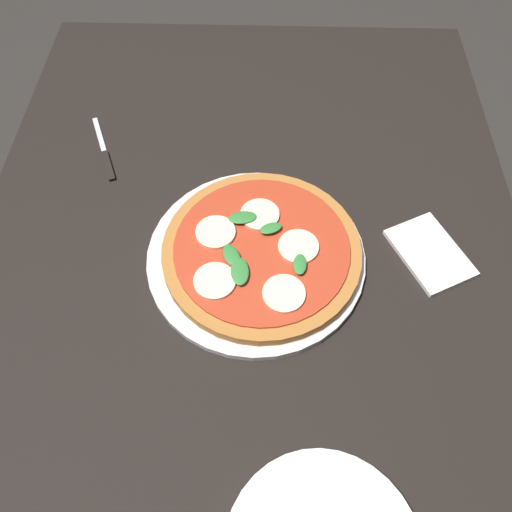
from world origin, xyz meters
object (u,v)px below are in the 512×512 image
at_px(dining_table, 249,292).
at_px(serving_tray, 256,257).
at_px(pizza, 261,251).
at_px(knife, 105,156).
at_px(napkin, 430,253).

xyz_separation_m(dining_table, serving_tray, (-0.00, -0.01, 0.12)).
bearing_deg(pizza, knife, 53.43).
height_order(dining_table, pizza, pizza).
bearing_deg(knife, pizza, -126.57).
relative_size(dining_table, pizza, 4.07).
bearing_deg(serving_tray, dining_table, 82.20).
xyz_separation_m(napkin, knife, (0.19, 0.55, -0.00)).
bearing_deg(serving_tray, knife, 52.63).
xyz_separation_m(serving_tray, knife, (0.21, 0.28, -0.00)).
relative_size(serving_tray, pizza, 1.11).
bearing_deg(dining_table, napkin, -86.75).
height_order(pizza, napkin, pizza).
bearing_deg(dining_table, serving_tray, -97.80).
height_order(dining_table, knife, knife).
bearing_deg(dining_table, knife, 51.58).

